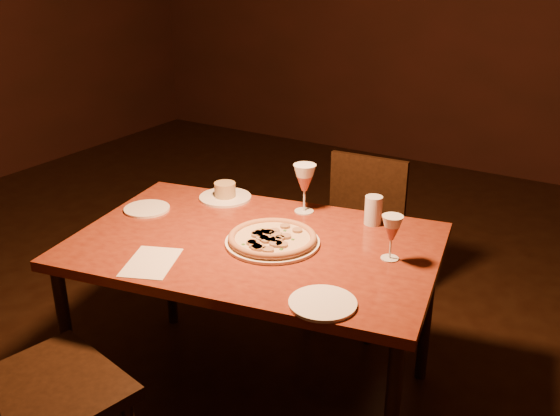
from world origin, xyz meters
The scene contains 12 objects.
floor centered at (0.00, 0.00, 0.00)m, with size 7.00×7.00×0.00m, color black.
dining_table centered at (0.26, 0.17, 0.65)m, with size 1.47×1.09×0.71m.
chair_near centered at (0.00, -0.72, 0.52)m, with size 0.53×0.53×0.92m.
chair_far centered at (0.32, 0.97, 0.45)m, with size 0.41×0.41×0.80m.
pizza_plate centered at (0.32, 0.19, 0.73)m, with size 0.35×0.35×0.04m.
ramekin_saucer centered at (-0.09, 0.46, 0.74)m, with size 0.23×0.23×0.07m.
wine_glass_far centered at (0.27, 0.51, 0.82)m, with size 0.09×0.09×0.20m, color #BA5B4D, non-canonical shape.
wine_glass_right centered at (0.74, 0.30, 0.80)m, with size 0.07×0.07×0.16m, color #BA5B4D, non-canonical shape.
water_tumbler centered at (0.56, 0.55, 0.77)m, with size 0.07×0.07×0.12m, color silver.
side_plate_left centered at (-0.29, 0.18, 0.72)m, with size 0.19×0.19×0.01m, color white.
side_plate_near centered at (0.68, -0.09, 0.72)m, with size 0.21×0.21×0.01m, color white.
menu_card centered at (0.05, -0.16, 0.72)m, with size 0.16×0.23×0.00m, color white.
Camera 1 is at (1.43, -1.56, 1.72)m, focal length 40.00 mm.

